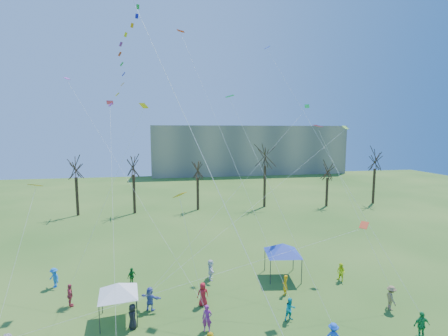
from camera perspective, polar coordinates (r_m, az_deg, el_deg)
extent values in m
cube|color=gray|center=(100.04, 4.44, 3.38)|extent=(60.00, 14.00, 15.00)
cylinder|color=black|center=(54.74, -25.28, -4.73)|extent=(0.44, 0.44, 6.14)
cylinder|color=black|center=(52.89, -16.11, -4.60)|extent=(0.44, 0.44, 6.37)
cylinder|color=black|center=(53.35, -4.82, -4.73)|extent=(0.44, 0.44, 5.51)
cylinder|color=black|center=(55.53, 7.44, -3.35)|extent=(0.44, 0.44, 7.34)
cylinder|color=black|center=(58.67, 18.29, -4.18)|extent=(0.44, 0.44, 5.14)
cylinder|color=black|center=(64.00, 25.70, -3.00)|extent=(0.44, 0.44, 6.50)
cylinder|color=white|center=(17.26, -4.32, 3.08)|extent=(0.02, 0.02, 24.33)
cylinder|color=#3F3F44|center=(24.33, -21.81, -24.37)|extent=(0.07, 0.07, 1.94)
cylinder|color=#3F3F44|center=(24.24, -15.60, -24.24)|extent=(0.07, 0.07, 1.94)
cylinder|color=#3F3F44|center=(26.42, -21.41, -21.70)|extent=(0.07, 0.07, 1.94)
cylinder|color=#3F3F44|center=(26.34, -15.79, -21.57)|extent=(0.07, 0.07, 1.94)
pyramid|color=white|center=(24.65, -18.78, -20.13)|extent=(3.67, 3.67, 0.83)
cylinder|color=#3F3F44|center=(28.96, 8.48, -18.32)|extent=(0.08, 0.08, 2.23)
cylinder|color=#3F3F44|center=(29.58, 14.01, -17.90)|extent=(0.08, 0.08, 2.23)
cylinder|color=#3F3F44|center=(31.44, 7.48, -16.21)|extent=(0.08, 0.08, 2.23)
cylinder|color=#3F3F44|center=(32.02, 12.55, -15.89)|extent=(0.08, 0.08, 2.23)
pyramid|color=#223BAD|center=(29.86, 10.70, -14.25)|extent=(4.22, 4.22, 0.96)
imported|color=green|center=(25.89, 32.41, -23.09)|extent=(1.10, 0.53, 1.82)
imported|color=black|center=(24.26, -16.38, -24.56)|extent=(0.75, 0.95, 1.71)
imported|color=#8A227E|center=(23.18, -3.12, -25.75)|extent=(0.74, 0.58, 1.81)
imported|color=#0C9CA8|center=(24.67, 12.03, -23.94)|extent=(0.88, 0.74, 1.64)
imported|color=#8C724C|center=(28.29, 28.25, -20.17)|extent=(0.92, 1.30, 1.84)
imported|color=#D34657|center=(28.27, -26.33, -20.15)|extent=(0.84, 1.13, 1.78)
imported|color=#5664BB|center=(25.87, -13.38, -22.23)|extent=(1.72, 1.25, 1.80)
imported|color=red|center=(25.90, -3.89, -22.02)|extent=(0.93, 0.66, 1.80)
imported|color=#FFA60D|center=(27.72, 11.10, -20.24)|extent=(0.70, 0.72, 1.67)
imported|color=#E2FC1A|center=(31.19, 20.60, -17.41)|extent=(0.87, 0.97, 1.63)
imported|color=blue|center=(31.84, -28.63, -17.20)|extent=(1.27, 1.20, 1.73)
imported|color=#1A7929|center=(29.83, -16.53, -18.48)|extent=(0.87, 0.95, 1.56)
imported|color=silver|center=(29.60, -2.45, -18.08)|extent=(0.64, 1.75, 1.86)
cube|color=orange|center=(23.49, -31.22, -2.71)|extent=(0.77, 0.85, 0.22)
cylinder|color=white|center=(21.91, -34.14, -15.20)|extent=(0.01, 0.01, 10.29)
cube|color=#EF2781|center=(29.41, -20.15, 11.18)|extent=(0.63, 0.76, 0.28)
cylinder|color=white|center=(23.25, -19.72, -5.54)|extent=(0.01, 0.01, 19.27)
cube|color=gold|center=(17.05, -8.12, -4.88)|extent=(0.76, 0.75, 0.32)
cylinder|color=white|center=(18.39, -5.23, -18.16)|extent=(0.01, 0.01, 8.40)
cube|color=#1BCEB6|center=(27.30, 1.07, 13.00)|extent=(0.88, 0.79, 0.21)
cylinder|color=white|center=(23.17, 8.96, -4.64)|extent=(0.01, 0.01, 18.46)
cube|color=blue|center=(37.29, 7.92, 21.01)|extent=(0.67, 0.62, 0.36)
cylinder|color=white|center=(28.70, 17.85, 3.60)|extent=(0.01, 0.01, 28.10)
cube|color=red|center=(22.72, 24.24, -9.49)|extent=(0.75, 0.74, 0.37)
cylinder|color=white|center=(20.41, -4.82, -19.72)|extent=(0.01, 0.01, 22.57)
cube|color=#6AC12D|center=(33.74, 21.31, 6.91)|extent=(0.59, 0.65, 0.36)
cylinder|color=white|center=(26.48, 6.48, -6.05)|extent=(0.01, 0.01, 24.86)
cube|color=#AF37C1|center=(36.79, -26.80, 14.42)|extent=(0.73, 0.72, 0.27)
cylinder|color=white|center=(27.67, -18.11, -0.53)|extent=(0.01, 0.01, 26.17)
cube|color=red|center=(34.78, -7.92, 23.55)|extent=(0.83, 0.70, 0.23)
cylinder|color=white|center=(26.88, 0.33, 4.65)|extent=(0.01, 0.01, 26.57)
cube|color=#CD228D|center=(26.82, 16.79, 7.38)|extent=(0.77, 0.61, 0.19)
cylinder|color=white|center=(26.59, 22.53, -6.41)|extent=(0.01, 0.01, 13.52)
cube|color=yellow|center=(25.04, -14.46, 10.98)|extent=(0.73, 0.76, 0.37)
cylinder|color=white|center=(25.50, -20.64, -5.13)|extent=(0.01, 0.01, 14.81)
cube|color=#1AC3B6|center=(35.22, 14.94, 10.88)|extent=(0.72, 0.75, 0.35)
cylinder|color=white|center=(28.42, 3.41, -2.77)|extent=(0.01, 0.01, 23.62)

